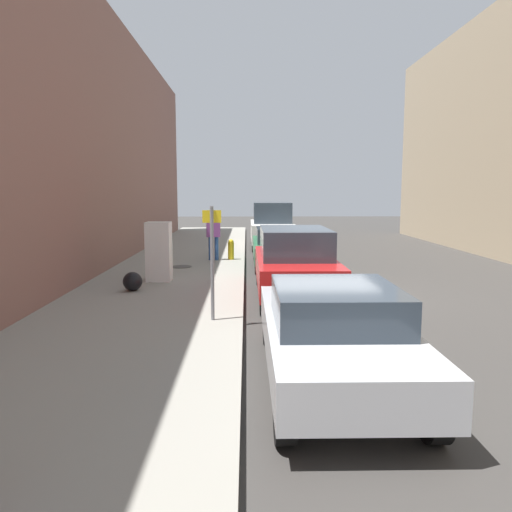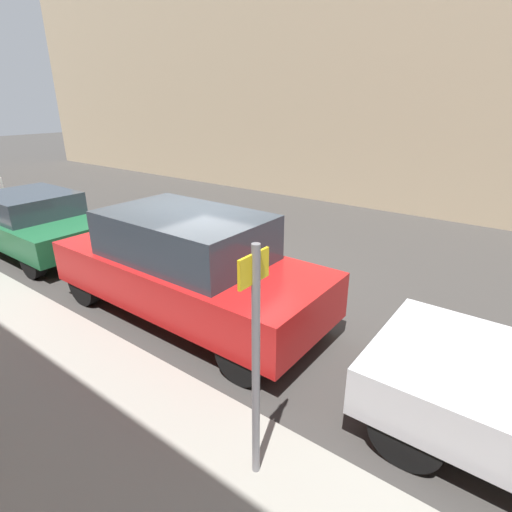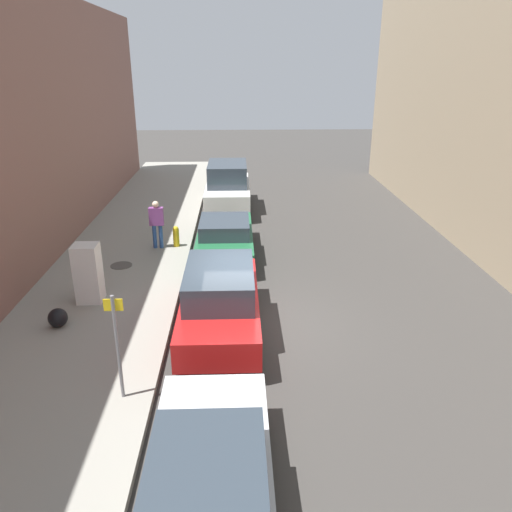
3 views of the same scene
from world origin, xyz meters
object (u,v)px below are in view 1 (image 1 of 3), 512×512
(street_sign_post, at_px, (212,256))
(parked_sedan_silver, at_px, (333,331))
(discarded_refrigerator, at_px, (159,252))
(parked_sedan_green, at_px, (280,246))
(parked_van_white, at_px, (272,225))
(parked_suv_red, at_px, (294,262))
(trash_bag, at_px, (133,281))
(pedestrian_standing_near, at_px, (213,233))
(fire_hydrant, at_px, (231,249))

(street_sign_post, bearing_deg, parked_sedan_silver, -56.68)
(discarded_refrigerator, relative_size, parked_sedan_silver, 0.35)
(discarded_refrigerator, relative_size, parked_sedan_green, 0.35)
(street_sign_post, bearing_deg, parked_van_white, 82.46)
(parked_sedan_green, height_order, parked_van_white, parked_van_white)
(parked_suv_red, distance_m, parked_sedan_green, 5.31)
(parked_sedan_silver, relative_size, parked_suv_red, 1.00)
(street_sign_post, xyz_separation_m, parked_sedan_silver, (1.86, -2.84, -0.68))
(discarded_refrigerator, height_order, trash_bag, discarded_refrigerator)
(discarded_refrigerator, relative_size, parked_van_white, 0.34)
(pedestrian_standing_near, bearing_deg, parked_sedan_green, -1.68)
(parked_van_white, bearing_deg, street_sign_post, -97.54)
(fire_hydrant, bearing_deg, parked_sedan_silver, -81.26)
(fire_hydrant, height_order, parked_sedan_green, parked_sedan_green)
(discarded_refrigerator, xyz_separation_m, street_sign_post, (1.79, -4.35, 0.43))
(parked_sedan_silver, bearing_deg, parked_suv_red, 90.00)
(street_sign_post, height_order, parked_suv_red, street_sign_post)
(trash_bag, bearing_deg, street_sign_post, -52.56)
(trash_bag, relative_size, parked_sedan_silver, 0.10)
(street_sign_post, xyz_separation_m, trash_bag, (-2.22, 2.90, -1.02))
(fire_hydrant, bearing_deg, parked_van_white, 71.77)
(street_sign_post, height_order, fire_hydrant, street_sign_post)
(fire_hydrant, bearing_deg, parked_suv_red, -73.34)
(pedestrian_standing_near, distance_m, parked_sedan_silver, 11.66)
(fire_hydrant, relative_size, parked_suv_red, 0.16)
(street_sign_post, bearing_deg, pedestrian_standing_near, 93.62)
(trash_bag, bearing_deg, parked_van_white, 69.94)
(street_sign_post, xyz_separation_m, parked_sedan_green, (1.86, 8.07, -0.70))
(fire_hydrant, height_order, parked_suv_red, parked_suv_red)
(trash_bag, height_order, parked_suv_red, parked_suv_red)
(trash_bag, bearing_deg, parked_suv_red, -1.81)
(pedestrian_standing_near, xyz_separation_m, parked_sedan_silver, (2.41, -11.40, -0.42))
(pedestrian_standing_near, bearing_deg, parked_van_white, 76.26)
(parked_sedan_green, bearing_deg, parked_sedan_silver, -90.00)
(street_sign_post, xyz_separation_m, parked_suv_red, (1.86, 2.77, -0.52))
(pedestrian_standing_near, relative_size, parked_sedan_silver, 0.36)
(parked_sedan_silver, bearing_deg, fire_hydrant, 98.74)
(street_sign_post, height_order, parked_sedan_green, street_sign_post)
(discarded_refrigerator, distance_m, trash_bag, 1.62)
(parked_sedan_green, bearing_deg, parked_suv_red, -90.00)
(discarded_refrigerator, bearing_deg, fire_hydrant, 66.61)
(trash_bag, bearing_deg, discarded_refrigerator, 73.57)
(fire_hydrant, height_order, trash_bag, fire_hydrant)
(pedestrian_standing_near, height_order, parked_van_white, parked_van_white)
(parked_suv_red, bearing_deg, parked_sedan_silver, -90.00)
(parked_sedan_silver, relative_size, parked_sedan_green, 1.00)
(trash_bag, xyz_separation_m, pedestrian_standing_near, (1.68, 5.66, 0.76))
(parked_sedan_silver, bearing_deg, pedestrian_standing_near, 101.92)
(discarded_refrigerator, distance_m, street_sign_post, 4.72)
(parked_suv_red, bearing_deg, pedestrian_standing_near, 112.55)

